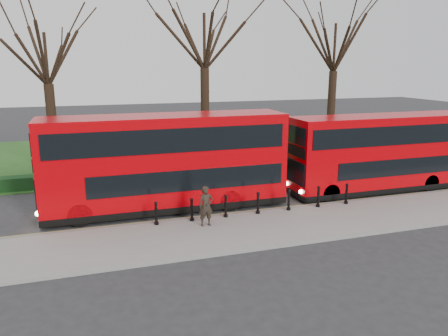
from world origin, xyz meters
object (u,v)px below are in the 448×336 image
object	(u,v)px
bus_lead	(166,163)
bus_rear	(381,153)
bollard_row	(258,203)
pedestrian	(206,206)

from	to	relation	value
bus_lead	bus_rear	bearing A→B (deg)	-1.95
bollard_row	pedestrian	world-z (taller)	pedestrian
bus_lead	bollard_row	bearing A→B (deg)	-31.57
bollard_row	bus_lead	world-z (taller)	bus_lead
bus_lead	pedestrian	xyz separation A→B (m)	(1.11, -3.13, -1.30)
bus_rear	pedestrian	xyz separation A→B (m)	(-10.90, -2.72, -1.11)
bollard_row	pedestrian	size ratio (longest dim) A/B	5.51
bollard_row	bus_rear	distance (m)	8.53
bollard_row	bus_rear	size ratio (longest dim) A/B	0.91
pedestrian	bollard_row	bearing A→B (deg)	15.38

